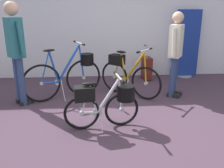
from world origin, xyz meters
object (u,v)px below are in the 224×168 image
at_px(floor_banner_stand, 187,48).
at_px(visitor_near_wall, 16,47).
at_px(folding_bike_foreground, 105,101).
at_px(display_bike_right, 69,74).
at_px(rolling_suitcase, 147,68).
at_px(visitor_browsing, 176,50).
at_px(display_bike_left, 127,74).

distance_m(floor_banner_stand, visitor_near_wall, 3.95).
relative_size(folding_bike_foreground, display_bike_right, 0.77).
distance_m(visitor_near_wall, rolling_suitcase, 3.04).
bearing_deg(visitor_browsing, display_bike_right, 178.26).
bearing_deg(display_bike_left, display_bike_right, -176.89).
distance_m(folding_bike_foreground, visitor_browsing, 1.92).
bearing_deg(rolling_suitcase, visitor_browsing, -76.85).
distance_m(floor_banner_stand, visitor_browsing, 1.56).
relative_size(display_bike_left, rolling_suitcase, 1.29).
height_order(floor_banner_stand, display_bike_left, floor_banner_stand).
bearing_deg(folding_bike_foreground, floor_banner_stand, 50.39).
relative_size(folding_bike_foreground, visitor_near_wall, 0.61).
relative_size(display_bike_right, rolling_suitcase, 1.72).
height_order(floor_banner_stand, visitor_near_wall, visitor_near_wall).
xyz_separation_m(display_bike_left, rolling_suitcase, (0.63, 1.06, -0.15)).
relative_size(display_bike_left, visitor_browsing, 0.66).
relative_size(display_bike_left, display_bike_right, 0.75).
height_order(floor_banner_stand, display_bike_right, floor_banner_stand).
relative_size(folding_bike_foreground, display_bike_left, 1.02).
distance_m(display_bike_left, display_bike_right, 1.12).
relative_size(display_bike_right, visitor_browsing, 0.88).
bearing_deg(display_bike_right, visitor_near_wall, -161.37).
bearing_deg(display_bike_left, visitor_near_wall, -170.03).
bearing_deg(display_bike_right, floor_banner_stand, 25.03).
distance_m(folding_bike_foreground, display_bike_right, 1.44).
distance_m(visitor_browsing, rolling_suitcase, 1.37).
distance_m(display_bike_right, visitor_near_wall, 1.05).
height_order(folding_bike_foreground, rolling_suitcase, rolling_suitcase).
distance_m(floor_banner_stand, rolling_suitcase, 1.13).
xyz_separation_m(display_bike_right, visitor_near_wall, (-0.84, -0.28, 0.56)).
relative_size(floor_banner_stand, rolling_suitcase, 1.97).
height_order(folding_bike_foreground, display_bike_right, display_bike_right).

